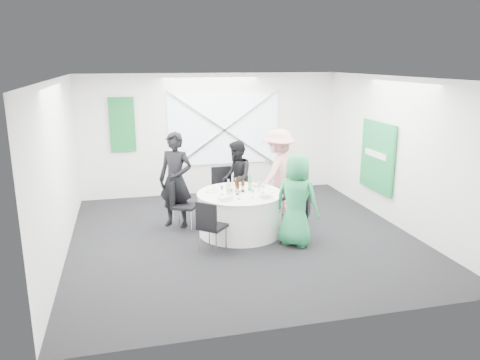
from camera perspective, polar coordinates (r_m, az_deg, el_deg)
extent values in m
plane|color=black|center=(8.50, 0.33, -6.87)|extent=(6.00, 6.00, 0.00)
plane|color=white|center=(7.92, 0.36, 12.36)|extent=(6.00, 6.00, 0.00)
plane|color=white|center=(10.98, -3.54, 5.58)|extent=(6.00, 0.00, 6.00)
plane|color=white|center=(5.34, 8.33, -4.18)|extent=(6.00, 0.00, 6.00)
plane|color=white|center=(7.92, -21.19, 1.14)|extent=(0.00, 6.00, 6.00)
plane|color=white|center=(9.28, 18.62, 3.21)|extent=(0.00, 6.00, 6.00)
cube|color=white|center=(10.98, -1.96, 6.13)|extent=(2.60, 0.03, 1.60)
cube|color=silver|center=(10.94, -1.92, 6.10)|extent=(2.63, 0.05, 1.84)
cube|color=silver|center=(10.94, -1.92, 6.10)|extent=(2.63, 0.05, 1.84)
cube|color=#156C26|center=(10.71, -14.17, 6.57)|extent=(0.55, 0.04, 1.20)
cube|color=#198942|center=(9.79, 16.37, 2.74)|extent=(0.05, 1.20, 1.40)
cylinder|color=white|center=(8.55, 0.00, -4.09)|extent=(1.52, 1.52, 0.74)
cylinder|color=white|center=(8.44, 0.00, -1.64)|extent=(1.56, 1.56, 0.02)
cube|color=black|center=(9.51, -1.94, -1.53)|extent=(0.46, 0.46, 0.05)
cube|color=black|center=(9.64, -2.29, 0.29)|extent=(0.42, 0.07, 0.47)
cylinder|color=silver|center=(9.79, -1.20, -2.55)|extent=(0.02, 0.02, 0.45)
cylinder|color=silver|center=(9.71, -3.22, -2.73)|extent=(0.02, 0.02, 0.45)
cylinder|color=silver|center=(9.47, -0.60, -3.16)|extent=(0.02, 0.02, 0.45)
cylinder|color=silver|center=(9.38, -2.69, -3.35)|extent=(0.02, 0.02, 0.45)
cube|color=black|center=(8.78, -6.78, -3.20)|extent=(0.55, 0.55, 0.05)
cube|color=black|center=(8.76, -8.06, -1.58)|extent=(0.20, 0.37, 0.44)
cylinder|color=silver|center=(9.05, -7.43, -4.22)|extent=(0.02, 0.02, 0.42)
cylinder|color=silver|center=(8.75, -8.11, -4.90)|extent=(0.02, 0.02, 0.42)
cylinder|color=silver|center=(8.95, -5.39, -4.36)|extent=(0.02, 0.02, 0.42)
cylinder|color=silver|center=(8.65, -6.00, -5.06)|extent=(0.02, 0.02, 0.42)
cube|color=black|center=(9.33, 4.86, -1.93)|extent=(0.60, 0.60, 0.05)
cube|color=black|center=(9.42, 5.70, -0.16)|extent=(0.25, 0.37, 0.47)
cylinder|color=silver|center=(9.43, 6.34, -3.34)|extent=(0.02, 0.02, 0.45)
cylinder|color=silver|center=(9.64, 4.69, -2.90)|extent=(0.02, 0.02, 0.45)
cylinder|color=silver|center=(9.17, 4.98, -3.83)|extent=(0.02, 0.02, 0.45)
cylinder|color=silver|center=(9.38, 3.32, -3.37)|extent=(0.02, 0.02, 0.45)
cube|color=black|center=(8.33, 6.98, -4.27)|extent=(0.55, 0.55, 0.05)
cube|color=black|center=(8.24, 8.34, -2.80)|extent=(0.22, 0.35, 0.43)
cylinder|color=silver|center=(8.24, 7.89, -6.19)|extent=(0.02, 0.02, 0.41)
cylinder|color=silver|center=(8.54, 8.17, -5.44)|extent=(0.02, 0.02, 0.41)
cylinder|color=silver|center=(8.28, 5.65, -6.01)|extent=(0.02, 0.02, 0.41)
cylinder|color=silver|center=(8.58, 6.02, -5.27)|extent=(0.02, 0.02, 0.41)
cube|color=black|center=(7.73, -3.37, -5.70)|extent=(0.57, 0.57, 0.05)
cube|color=black|center=(7.49, -4.15, -4.43)|extent=(0.31, 0.28, 0.43)
cylinder|color=silver|center=(7.76, -5.01, -7.42)|extent=(0.02, 0.02, 0.41)
cylinder|color=silver|center=(7.60, -2.92, -7.87)|extent=(0.02, 0.02, 0.41)
cylinder|color=silver|center=(8.02, -3.75, -6.67)|extent=(0.02, 0.02, 0.41)
cylinder|color=silver|center=(7.86, -1.71, -7.07)|extent=(0.02, 0.02, 0.41)
imported|color=black|center=(8.84, -7.85, 0.00)|extent=(0.79, 0.71, 1.81)
imported|color=black|center=(9.45, -0.44, 0.21)|extent=(0.53, 0.80, 1.53)
imported|color=pink|center=(9.44, 4.70, 0.89)|extent=(1.22, 1.13, 1.77)
imported|color=#299959|center=(7.95, 6.91, -2.46)|extent=(0.91, 0.90, 1.58)
cylinder|color=white|center=(8.98, -0.90, -0.54)|extent=(0.28, 0.28, 0.01)
cylinder|color=white|center=(8.54, -3.43, -1.36)|extent=(0.25, 0.25, 0.01)
cylinder|color=white|center=(8.85, 2.16, -0.76)|extent=(0.29, 0.29, 0.01)
cylinder|color=#92AD5D|center=(8.85, 2.16, -0.64)|extent=(0.19, 0.19, 0.02)
cylinder|color=white|center=(8.17, 3.15, -2.09)|extent=(0.28, 0.28, 0.01)
cylinder|color=#92AD5D|center=(8.16, 3.16, -1.95)|extent=(0.18, 0.18, 0.02)
cylinder|color=white|center=(8.01, -1.73, -2.41)|extent=(0.26, 0.26, 0.01)
cube|color=white|center=(7.97, -1.92, -2.24)|extent=(0.23, 0.20, 0.05)
cylinder|color=#3B1E0A|center=(8.46, -0.42, -0.79)|extent=(0.06, 0.06, 0.21)
cylinder|color=#3B1E0A|center=(8.43, -0.42, 0.09)|extent=(0.02, 0.02, 0.06)
cylinder|color=tan|center=(8.47, -0.42, -0.93)|extent=(0.06, 0.06, 0.07)
cylinder|color=#3B1E0A|center=(8.49, -0.31, -0.74)|extent=(0.06, 0.06, 0.21)
cylinder|color=#3B1E0A|center=(8.46, -0.32, 0.14)|extent=(0.02, 0.02, 0.06)
cylinder|color=tan|center=(8.50, -0.31, -0.87)|extent=(0.06, 0.06, 0.07)
cylinder|color=#3B1E0A|center=(8.46, 0.34, -0.79)|extent=(0.06, 0.06, 0.21)
cylinder|color=#3B1E0A|center=(8.42, 0.34, 0.10)|extent=(0.02, 0.02, 0.06)
cylinder|color=tan|center=(8.46, 0.34, -0.93)|extent=(0.06, 0.06, 0.07)
cylinder|color=#3B1E0A|center=(8.29, -0.28, -1.14)|extent=(0.06, 0.06, 0.20)
cylinder|color=#3B1E0A|center=(8.26, -0.28, -0.26)|extent=(0.02, 0.02, 0.06)
cylinder|color=tan|center=(8.30, -0.28, -1.27)|extent=(0.06, 0.06, 0.07)
cylinder|color=green|center=(8.57, 1.23, -0.47)|extent=(0.08, 0.08, 0.25)
cylinder|color=green|center=(8.53, 1.24, 0.52)|extent=(0.03, 0.03, 0.06)
cylinder|color=tan|center=(8.57, 1.23, -0.63)|extent=(0.08, 0.08, 0.09)
cylinder|color=white|center=(8.32, -1.41, -1.05)|extent=(0.08, 0.08, 0.21)
cylinder|color=white|center=(8.28, -1.42, -0.14)|extent=(0.03, 0.03, 0.06)
cylinder|color=tan|center=(8.32, -1.41, -1.19)|extent=(0.08, 0.08, 0.07)
cylinder|color=white|center=(8.14, -0.99, -2.17)|extent=(0.06, 0.06, 0.00)
cylinder|color=white|center=(8.12, -1.00, -1.82)|extent=(0.01, 0.01, 0.10)
cone|color=white|center=(8.10, -1.00, -1.31)|extent=(0.07, 0.07, 0.08)
cylinder|color=white|center=(8.82, -0.43, -0.85)|extent=(0.06, 0.06, 0.00)
cylinder|color=white|center=(8.80, -0.43, -0.52)|extent=(0.01, 0.01, 0.10)
cone|color=white|center=(8.79, -0.43, -0.05)|extent=(0.07, 0.07, 0.08)
cylinder|color=white|center=(8.46, 2.84, -1.54)|extent=(0.06, 0.06, 0.00)
cylinder|color=white|center=(8.44, 2.84, -1.20)|extent=(0.01, 0.01, 0.10)
cone|color=white|center=(8.42, 2.85, -0.71)|extent=(0.07, 0.07, 0.08)
cylinder|color=white|center=(8.32, -2.20, -1.80)|extent=(0.06, 0.06, 0.00)
cylinder|color=white|center=(8.31, -2.21, -1.46)|extent=(0.01, 0.01, 0.10)
cone|color=white|center=(8.29, -2.21, -0.95)|extent=(0.07, 0.07, 0.08)
cylinder|color=white|center=(8.13, 1.56, -2.19)|extent=(0.06, 0.06, 0.00)
cylinder|color=white|center=(8.12, 1.56, -1.84)|extent=(0.01, 0.01, 0.10)
cone|color=white|center=(8.10, 1.57, -1.32)|extent=(0.07, 0.07, 0.08)
cylinder|color=white|center=(8.60, 2.33, -1.26)|extent=(0.06, 0.06, 0.00)
cylinder|color=white|center=(8.59, 2.33, -0.93)|extent=(0.01, 0.01, 0.10)
cone|color=white|center=(8.57, 2.34, -0.44)|extent=(0.07, 0.07, 0.08)
cylinder|color=white|center=(8.05, -0.16, -2.35)|extent=(0.06, 0.06, 0.00)
cylinder|color=white|center=(8.04, -0.16, -2.00)|extent=(0.01, 0.01, 0.10)
cone|color=white|center=(8.01, -0.16, -1.48)|extent=(0.07, 0.07, 0.08)
cube|color=silver|center=(8.73, -3.27, -1.03)|extent=(0.08, 0.14, 0.01)
cube|color=silver|center=(8.45, -3.91, -1.56)|extent=(0.09, 0.14, 0.01)
cube|color=silver|center=(8.99, 0.37, -0.55)|extent=(0.15, 0.02, 0.01)
cube|color=silver|center=(8.91, -1.93, -0.69)|extent=(0.15, 0.02, 0.01)
cube|color=silver|center=(8.69, 3.42, -1.10)|extent=(0.09, 0.14, 0.01)
cube|color=silver|center=(8.90, 2.11, -0.71)|extent=(0.08, 0.14, 0.01)
cube|color=silver|center=(8.06, 2.97, -2.34)|extent=(0.11, 0.12, 0.01)
cube|color=silver|center=(8.43, 3.91, -1.61)|extent=(0.10, 0.13, 0.01)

